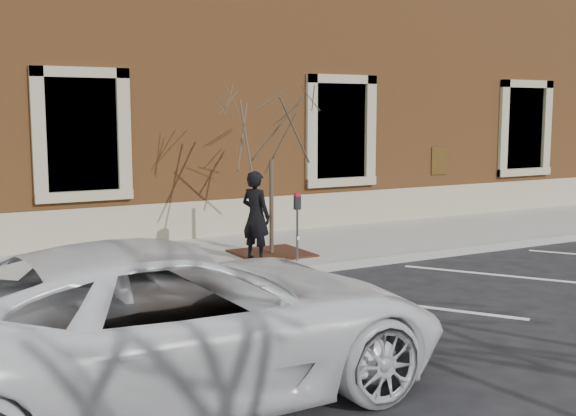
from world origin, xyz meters
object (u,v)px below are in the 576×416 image
man (256,216)px  parking_meter (297,214)px  sapling (271,133)px  white_truck (171,322)px

man → parking_meter: size_ratio=1.32×
sapling → white_truck: 6.92m
sapling → white_truck: size_ratio=0.57×
man → white_truck: man is taller
man → white_truck: bearing=121.3°
man → sapling: bearing=-77.0°
man → sapling: (0.53, 0.41, 1.47)m
parking_meter → sapling: 1.63m
sapling → white_truck: (-3.93, -5.45, -1.65)m
parking_meter → white_truck: 6.19m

